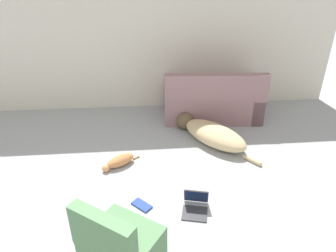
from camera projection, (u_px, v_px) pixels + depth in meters
name	position (u px, v px, depth m)	size (l,w,h in m)	color
wall_back	(124.00, 40.00, 5.51)	(7.38, 0.06, 2.47)	beige
couch	(212.00, 102.00, 5.58)	(1.68, 0.89, 0.90)	gray
dog	(211.00, 133.00, 4.97)	(1.12, 1.34, 0.28)	tan
cat	(119.00, 161.00, 4.46)	(0.53, 0.38, 0.15)	#BC7A47
laptop_open	(195.00, 203.00, 3.74)	(0.35, 0.39, 0.24)	#2D2D33
book_blue	(142.00, 205.00, 3.80)	(0.25, 0.25, 0.02)	#28428E
side_chair	(120.00, 249.00, 2.92)	(0.82, 0.81, 0.86)	#4C754C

